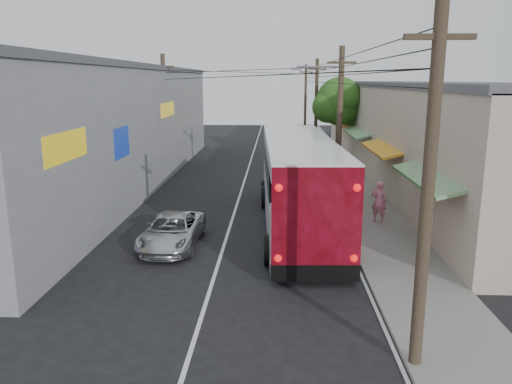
% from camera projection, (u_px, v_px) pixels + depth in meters
% --- Properties ---
extents(ground, '(120.00, 120.00, 0.00)m').
position_uv_depth(ground, '(200.00, 321.00, 13.50)').
color(ground, black).
rests_on(ground, ground).
extents(sidewalk, '(3.00, 80.00, 0.12)m').
position_uv_depth(sidewalk, '(344.00, 178.00, 32.73)').
color(sidewalk, slate).
rests_on(sidewalk, ground).
extents(building_right, '(7.09, 40.00, 6.25)m').
position_uv_depth(building_right, '(408.00, 128.00, 33.83)').
color(building_right, '#BFAF98').
rests_on(building_right, ground).
extents(building_left, '(7.20, 36.00, 7.25)m').
position_uv_depth(building_left, '(105.00, 125.00, 30.57)').
color(building_left, gray).
rests_on(building_left, ground).
extents(utility_poles, '(11.80, 45.28, 8.00)m').
position_uv_depth(utility_poles, '(293.00, 115.00, 32.29)').
color(utility_poles, '#473828').
rests_on(utility_poles, ground).
extents(street_tree, '(4.40, 4.00, 6.60)m').
position_uv_depth(street_tree, '(341.00, 103.00, 37.57)').
color(street_tree, '#3F2B19').
rests_on(street_tree, ground).
extents(coach_bus, '(3.55, 13.64, 3.90)m').
position_uv_depth(coach_bus, '(298.00, 182.00, 21.82)').
color(coach_bus, white).
rests_on(coach_bus, ground).
extents(jeepney, '(2.17, 4.52, 1.24)m').
position_uv_depth(jeepney, '(172.00, 231.00, 19.42)').
color(jeepney, silver).
rests_on(jeepney, ground).
extents(parked_suv, '(2.52, 5.99, 1.73)m').
position_uv_depth(parked_suv, '(306.00, 175.00, 29.70)').
color(parked_suv, '#A4A4AC').
rests_on(parked_suv, ground).
extents(parked_car_mid, '(2.07, 4.20, 1.38)m').
position_uv_depth(parked_car_mid, '(302.00, 165.00, 34.03)').
color(parked_car_mid, '#26262B').
rests_on(parked_car_mid, ground).
extents(parked_car_far, '(1.74, 4.73, 1.55)m').
position_uv_depth(parked_car_far, '(308.00, 151.00, 39.92)').
color(parked_car_far, black).
rests_on(parked_car_far, ground).
extents(pedestrian_near, '(0.78, 0.63, 1.86)m').
position_uv_depth(pedestrian_near, '(379.00, 201.00, 22.33)').
color(pedestrian_near, pink).
rests_on(pedestrian_near, sidewalk).
extents(pedestrian_far, '(0.90, 0.84, 1.48)m').
position_uv_depth(pedestrian_far, '(338.00, 179.00, 28.32)').
color(pedestrian_far, '#7D9BB6').
rests_on(pedestrian_far, sidewalk).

